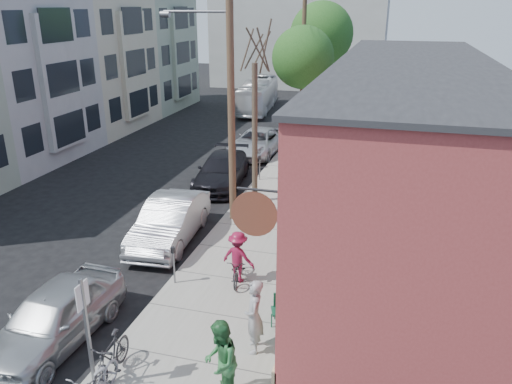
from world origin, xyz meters
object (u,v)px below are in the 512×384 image
(tree_leafy_far, at_px, (322,34))
(car_1, at_px, (170,221))
(parking_meter_far, at_px, (260,164))
(patio_chair_a, at_px, (286,323))
(patio_chair_b, at_px, (280,311))
(car_3, at_px, (257,142))
(sign_post, at_px, (86,324))
(patron_grey, at_px, (254,316))
(tree_leafy_mid, at_px, (303,58))
(parked_bike_a, at_px, (111,358))
(utility_pole_near, at_px, (229,89))
(car_2, at_px, (222,171))
(patron_green, at_px, (220,362))
(car_0, at_px, (54,316))
(cyclist, at_px, (238,257))
(bus, at_px, (258,95))
(parking_meter_near, at_px, (173,259))
(tree_bare, at_px, (255,135))

(tree_leafy_far, distance_m, car_1, 23.54)
(parking_meter_far, relative_size, patio_chair_a, 1.41)
(patio_chair_b, bearing_deg, car_3, 87.24)
(car_1, bearing_deg, parking_meter_far, 73.76)
(sign_post, distance_m, patron_grey, 3.95)
(tree_leafy_mid, bearing_deg, parked_bike_a, -90.49)
(utility_pole_near, relative_size, tree_leafy_mid, 1.40)
(car_1, bearing_deg, parked_bike_a, -80.41)
(car_2, bearing_deg, patron_green, -76.82)
(car_0, bearing_deg, tree_leafy_far, 87.58)
(car_1, bearing_deg, tree_leafy_far, 80.21)
(cyclist, bearing_deg, bus, -64.67)
(parking_meter_near, xyz_separation_m, tree_bare, (0.55, 7.43, 2.18))
(patio_chair_a, height_order, patron_grey, patron_grey)
(parked_bike_a, height_order, car_0, car_0)
(parking_meter_far, xyz_separation_m, patio_chair_b, (3.69, -11.55, -0.39))
(car_3, bearing_deg, car_2, -88.07)
(tree_bare, height_order, tree_leafy_mid, tree_leafy_mid)
(cyclist, xyz_separation_m, car_3, (-3.35, 14.50, -0.25))
(sign_post, relative_size, cyclist, 1.66)
(parked_bike_a, distance_m, car_0, 2.41)
(car_2, bearing_deg, tree_leafy_mid, 70.00)
(parking_meter_near, distance_m, car_0, 3.86)
(patron_grey, xyz_separation_m, car_2, (-4.99, 11.90, -0.39))
(patio_chair_b, relative_size, patron_grey, 0.45)
(bus, bearing_deg, tree_leafy_mid, -66.24)
(car_1, bearing_deg, tree_leafy_mid, 77.76)
(patron_green, bearing_deg, car_1, -158.55)
(parking_meter_far, xyz_separation_m, car_3, (-1.45, 4.88, -0.24))
(utility_pole_near, relative_size, tree_bare, 1.66)
(patron_grey, relative_size, car_2, 0.38)
(sign_post, bearing_deg, patron_green, 7.91)
(parking_meter_near, height_order, cyclist, cyclist)
(parking_meter_near, bearing_deg, utility_pole_near, 88.50)
(tree_bare, relative_size, patron_grey, 3.05)
(car_2, bearing_deg, patio_chair_b, -69.15)
(car_1, height_order, car_2, car_1)
(patio_chair_b, bearing_deg, parking_meter_far, 87.58)
(car_3, bearing_deg, car_1, -85.83)
(patio_chair_b, bearing_deg, parked_bike_a, -157.66)
(tree_leafy_far, distance_m, car_3, 12.17)
(parking_meter_near, relative_size, car_2, 0.24)
(parked_bike_a, bearing_deg, patron_green, -3.38)
(tree_leafy_mid, bearing_deg, parking_meter_far, -93.89)
(tree_leafy_far, distance_m, cyclist, 25.70)
(utility_pole_near, bearing_deg, tree_bare, 78.78)
(parking_meter_near, distance_m, car_1, 3.34)
(parking_meter_near, distance_m, patron_green, 5.25)
(patio_chair_a, xyz_separation_m, patron_grey, (-0.65, -0.71, 0.55))
(patron_grey, bearing_deg, car_1, -154.03)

